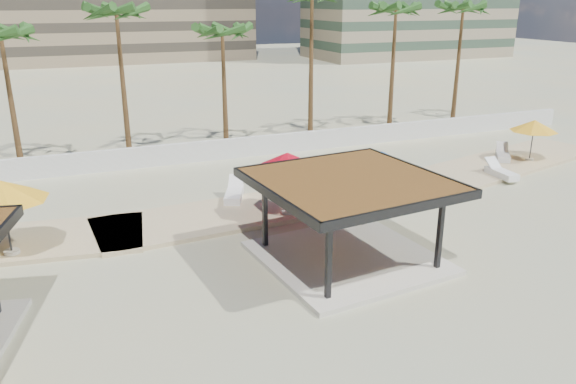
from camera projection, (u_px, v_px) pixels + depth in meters
name	position (u px, v px, depth m)	size (l,w,h in m)	color
ground	(295.00, 284.00, 18.87)	(200.00, 200.00, 0.00)	tan
promenade	(270.00, 202.00, 26.28)	(44.45, 7.97, 0.24)	#C6B284
boundary_wall	(188.00, 153.00, 32.68)	(56.00, 0.30, 1.20)	silver
pavilion_central	(349.00, 212.00, 19.99)	(6.82, 6.82, 3.16)	beige
umbrella_b	(1.00, 191.00, 19.91)	(3.80, 3.80, 2.84)	beige
umbrella_c	(287.00, 161.00, 23.88)	(4.07, 4.07, 2.74)	beige
umbrella_d	(381.00, 158.00, 25.65)	(3.28, 3.28, 2.33)	beige
umbrella_e	(534.00, 126.00, 32.07)	(2.94, 2.94, 2.37)	beige
lounger_b	(234.00, 194.00, 26.43)	(1.55, 2.34, 0.85)	white
lounger_c	(501.00, 173.00, 29.68)	(0.83, 2.17, 0.81)	white
lounger_d	(503.00, 155.00, 32.99)	(1.81, 2.08, 0.79)	white
palm_c	(1.00, 39.00, 29.18)	(3.00, 3.00, 8.22)	brown
palm_d	(117.00, 18.00, 31.71)	(3.00, 3.00, 9.25)	brown
palm_e	(222.00, 36.00, 33.78)	(3.00, 3.00, 8.08)	brown
palm_f	(312.00, 2.00, 35.47)	(3.00, 3.00, 10.13)	brown
palm_g	(396.00, 14.00, 37.53)	(3.00, 3.00, 9.26)	brown
palm_h	(463.00, 13.00, 40.19)	(3.00, 3.00, 9.32)	brown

